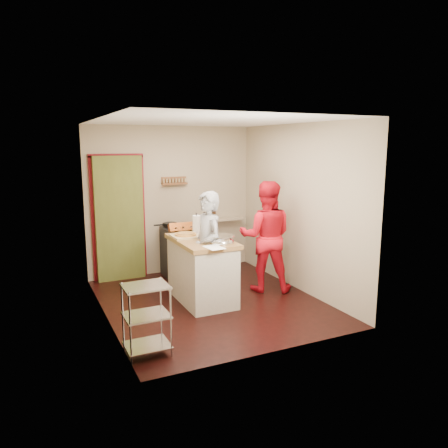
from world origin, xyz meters
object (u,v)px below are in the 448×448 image
(stove, at_px, (181,251))
(wire_shelving, at_px, (146,316))
(person_red, at_px, (266,236))
(island, at_px, (202,268))
(person_stripe, at_px, (208,249))

(stove, height_order, wire_shelving, stove)
(person_red, bearing_deg, wire_shelving, 59.31)
(wire_shelving, relative_size, island, 0.60)
(wire_shelving, distance_m, person_stripe, 1.69)
(person_stripe, bearing_deg, wire_shelving, -49.76)
(wire_shelving, relative_size, person_stripe, 0.49)
(island, distance_m, person_red, 1.16)
(stove, bearing_deg, person_stripe, -94.81)
(wire_shelving, bearing_deg, island, 47.61)
(island, relative_size, person_red, 0.77)
(person_red, bearing_deg, person_stripe, 40.20)
(wire_shelving, xyz_separation_m, person_red, (2.28, 1.33, 0.43))
(stove, height_order, person_stripe, person_stripe)
(stove, bearing_deg, wire_shelving, -116.85)
(wire_shelving, height_order, person_red, person_red)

